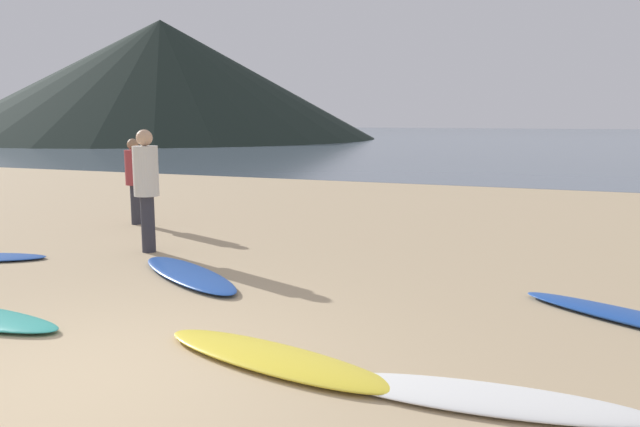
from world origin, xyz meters
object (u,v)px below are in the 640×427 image
Objects in this scene: surfboard_4 at (274,358)px; person_0 at (134,174)px; surfboard_5 at (486,398)px; person_1 at (146,181)px; surfboard_3 at (188,274)px.

surfboard_4 is 1.41× the size of person_0.
person_0 is at bearing 139.97° from surfboard_5.
person_0 is 2.59m from person_1.
surfboard_4 is 4.90m from person_1.
surfboard_4 is (2.21, -2.07, -0.00)m from surfboard_3.
surfboard_3 is 1.27× the size of person_1.
surfboard_3 is 1.02× the size of surfboard_5.
surfboard_3 is 1.44× the size of person_0.
surfboard_3 is 2.05m from person_1.
person_0 is (-5.35, 5.06, 0.90)m from surfboard_4.
surfboard_4 is at bearing -8.97° from person_0.
surfboard_5 is 1.24× the size of person_1.
surfboard_3 is at bearing -7.70° from person_1.
surfboard_4 reaches higher than surfboard_5.
surfboard_5 is (3.91, -2.15, -0.01)m from surfboard_3.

